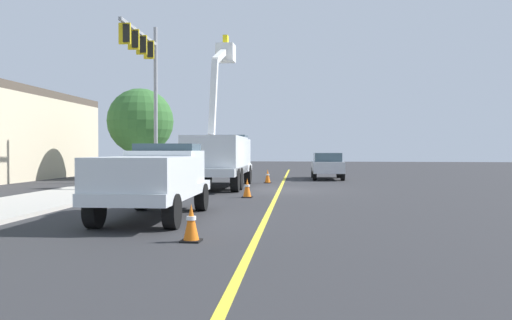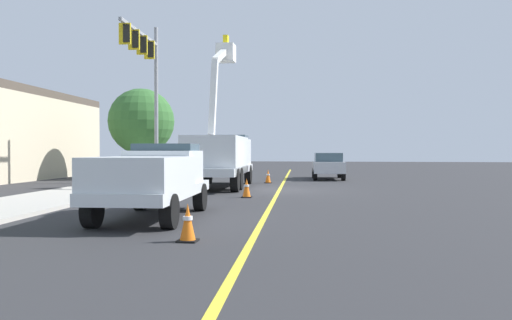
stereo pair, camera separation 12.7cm
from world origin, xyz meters
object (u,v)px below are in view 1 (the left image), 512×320
(utility_bucket_truck, at_px, (220,155))
(service_pickup_truck, at_px, (154,178))
(traffic_cone_mid_rear, at_px, (268,176))
(passing_minivan, at_px, (327,164))
(traffic_cone_leading, at_px, (191,223))
(traffic_cone_mid_front, at_px, (247,188))
(traffic_signal_mast, at_px, (146,68))

(utility_bucket_truck, xyz_separation_m, service_pickup_truck, (-11.85, -0.71, -0.51))
(service_pickup_truck, height_order, traffic_cone_mid_rear, service_pickup_truck)
(passing_minivan, bearing_deg, utility_bucket_truck, 146.86)
(traffic_cone_leading, bearing_deg, service_pickup_truck, 30.52)
(traffic_cone_mid_front, bearing_deg, utility_bucket_truck, 22.48)
(utility_bucket_truck, relative_size, passing_minivan, 1.70)
(utility_bucket_truck, bearing_deg, traffic_signal_mast, 74.28)
(traffic_cone_leading, xyz_separation_m, traffic_cone_mid_front, (9.74, 0.42, -0.01))
(traffic_cone_mid_rear, bearing_deg, traffic_cone_mid_front, -178.33)
(traffic_cone_mid_rear, relative_size, traffic_signal_mast, 0.09)
(utility_bucket_truck, xyz_separation_m, traffic_signal_mast, (1.22, 4.33, 4.64))
(service_pickup_truck, relative_size, traffic_cone_mid_front, 7.55)
(passing_minivan, bearing_deg, service_pickup_truck, 167.07)
(traffic_cone_leading, distance_m, traffic_cone_mid_front, 9.75)
(passing_minivan, height_order, traffic_cone_mid_rear, passing_minivan)
(passing_minivan, xyz_separation_m, traffic_cone_mid_rear, (-4.61, 3.31, -0.59))
(passing_minivan, bearing_deg, traffic_cone_mid_rear, 144.30)
(passing_minivan, distance_m, traffic_cone_leading, 23.40)
(traffic_cone_leading, relative_size, traffic_cone_mid_rear, 1.00)
(utility_bucket_truck, xyz_separation_m, traffic_cone_leading, (-15.14, -2.65, -1.25))
(utility_bucket_truck, height_order, traffic_cone_leading, utility_bucket_truck)
(passing_minivan, relative_size, traffic_signal_mast, 0.55)
(passing_minivan, xyz_separation_m, traffic_signal_mast, (-6.88, 9.62, 5.30))
(traffic_cone_leading, relative_size, traffic_cone_mid_front, 1.03)
(service_pickup_truck, xyz_separation_m, traffic_cone_mid_front, (6.44, -1.53, -0.75))
(utility_bucket_truck, relative_size, service_pickup_truck, 1.46)
(utility_bucket_truck, distance_m, service_pickup_truck, 11.88)
(utility_bucket_truck, relative_size, traffic_cone_mid_front, 11.01)
(utility_bucket_truck, bearing_deg, traffic_cone_leading, -170.07)
(service_pickup_truck, xyz_separation_m, passing_minivan, (19.95, -4.58, -0.15))
(service_pickup_truck, bearing_deg, traffic_cone_leading, -149.48)
(traffic_cone_mid_front, bearing_deg, passing_minivan, -12.73)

